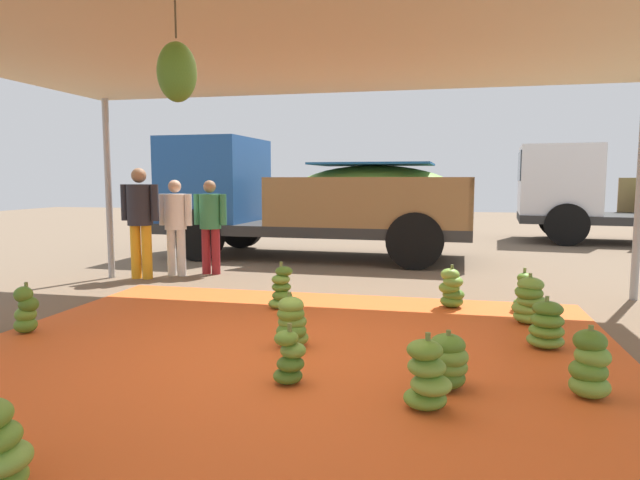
{
  "coord_description": "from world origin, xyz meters",
  "views": [
    {
      "loc": [
        1.36,
        -4.59,
        1.57
      ],
      "look_at": [
        -0.32,
        2.97,
        0.72
      ],
      "focal_mm": 31.43,
      "sensor_mm": 36.0,
      "label": 1
    }
  ],
  "objects": [
    {
      "name": "worker_1",
      "position": [
        -3.29,
        3.33,
        1.01
      ],
      "size": [
        0.64,
        0.39,
        1.74
      ],
      "color": "orange",
      "rests_on": "ground"
    },
    {
      "name": "banana_bunch_11",
      "position": [
        1.47,
        2.29,
        0.24
      ],
      "size": [
        0.4,
        0.41,
        0.53
      ],
      "color": "#518428",
      "rests_on": "tarp_orange"
    },
    {
      "name": "tent_canopy",
      "position": [
        -0.0,
        -0.09,
        2.78
      ],
      "size": [
        8.0,
        7.0,
        2.87
      ],
      "color": "#9EA0A5",
      "rests_on": "ground"
    },
    {
      "name": "banana_bunch_4",
      "position": [
        2.28,
        1.68,
        0.25
      ],
      "size": [
        0.48,
        0.46,
        0.55
      ],
      "color": "#75A83D",
      "rests_on": "tarp_orange"
    },
    {
      "name": "banana_bunch_0",
      "position": [
        0.24,
        -0.6,
        0.2
      ],
      "size": [
        0.33,
        0.31,
        0.47
      ],
      "color": "#477523",
      "rests_on": "tarp_orange"
    },
    {
      "name": "banana_bunch_9",
      "position": [
        2.32,
        2.39,
        0.21
      ],
      "size": [
        0.29,
        0.32,
        0.5
      ],
      "color": "#477523",
      "rests_on": "tarp_orange"
    },
    {
      "name": "ground_plane",
      "position": [
        0.0,
        3.0,
        0.0
      ],
      "size": [
        40.0,
        40.0,
        0.0
      ],
      "primitive_type": "plane",
      "color": "brown"
    },
    {
      "name": "banana_bunch_10",
      "position": [
        -0.54,
        1.8,
        0.25
      ],
      "size": [
        0.35,
        0.35,
        0.57
      ],
      "color": "#6B9E38",
      "rests_on": "tarp_orange"
    },
    {
      "name": "tarp_orange",
      "position": [
        0.0,
        0.0,
        0.01
      ],
      "size": [
        6.02,
        5.55,
        0.01
      ],
      "primitive_type": "cube",
      "color": "#E05B23",
      "rests_on": "ground"
    },
    {
      "name": "worker_2",
      "position": [
        -2.87,
        3.69,
        0.91
      ],
      "size": [
        0.57,
        0.35,
        1.55
      ],
      "color": "silver",
      "rests_on": "ground"
    },
    {
      "name": "banana_bunch_2",
      "position": [
        0.0,
        0.31,
        0.23
      ],
      "size": [
        0.41,
        0.43,
        0.52
      ],
      "color": "#6B9E38",
      "rests_on": "tarp_orange"
    },
    {
      "name": "banana_bunch_6",
      "position": [
        1.28,
        -0.87,
        0.23
      ],
      "size": [
        0.41,
        0.41,
        0.54
      ],
      "color": "#60932D",
      "rests_on": "tarp_orange"
    },
    {
      "name": "banana_bunch_13",
      "position": [
        1.41,
        -0.43,
        0.2
      ],
      "size": [
        0.46,
        0.46,
        0.45
      ],
      "color": "#477523",
      "rests_on": "tarp_orange"
    },
    {
      "name": "cargo_truck_main",
      "position": [
        -1.35,
        6.34,
        1.21
      ],
      "size": [
        6.14,
        2.58,
        2.4
      ],
      "color": "#2D2D2D",
      "rests_on": "ground"
    },
    {
      "name": "worker_0",
      "position": [
        -2.39,
        3.97,
        0.9
      ],
      "size": [
        0.57,
        0.35,
        1.55
      ],
      "color": "maroon",
      "rests_on": "ground"
    },
    {
      "name": "banana_bunch_3",
      "position": [
        -2.76,
        0.19,
        0.23
      ],
      "size": [
        0.31,
        0.28,
        0.52
      ],
      "color": "#518428",
      "rests_on": "tarp_orange"
    },
    {
      "name": "banana_bunch_8",
      "position": [
        2.31,
        0.77,
        0.22
      ],
      "size": [
        0.38,
        0.39,
        0.49
      ],
      "color": "#6B9E38",
      "rests_on": "tarp_orange"
    },
    {
      "name": "banana_bunch_7",
      "position": [
        2.41,
        -0.37,
        0.24
      ],
      "size": [
        0.38,
        0.39,
        0.52
      ],
      "color": "#6B9E38",
      "rests_on": "tarp_orange"
    }
  ]
}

